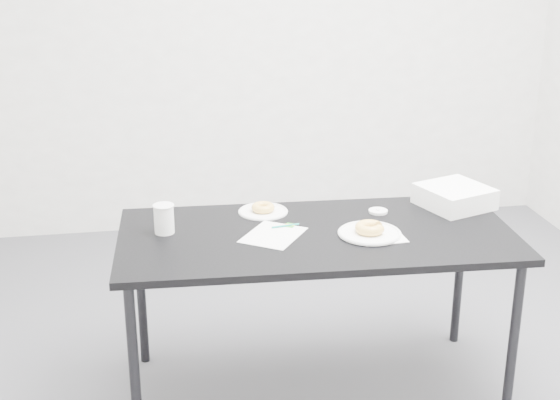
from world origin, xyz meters
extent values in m
plane|color=#4D4D52|center=(0.00, 0.00, 0.00)|extent=(4.00, 4.00, 0.00)
cube|color=white|center=(0.00, 2.00, 1.35)|extent=(4.00, 0.02, 2.70)
cube|color=black|center=(0.03, 0.01, 0.71)|extent=(1.62, 0.81, 0.03)
cylinder|color=black|center=(-0.71, -0.27, 0.35)|extent=(0.04, 0.04, 0.70)
cylinder|color=black|center=(-0.69, 0.35, 0.35)|extent=(0.04, 0.04, 0.70)
cylinder|color=black|center=(0.76, -0.34, 0.35)|extent=(0.04, 0.04, 0.70)
cylinder|color=black|center=(0.78, 0.29, 0.35)|extent=(0.04, 0.04, 0.70)
cube|color=white|center=(-0.14, 0.01, 0.73)|extent=(0.31, 0.32, 0.00)
cube|color=green|center=(-0.06, 0.10, 0.73)|extent=(0.06, 0.06, 0.00)
cylinder|color=#0B8173|center=(-0.08, 0.09, 0.73)|extent=(0.12, 0.03, 0.01)
cube|color=white|center=(0.28, -0.07, 0.73)|extent=(0.19, 0.19, 0.00)
cylinder|color=white|center=(0.24, -0.05, 0.73)|extent=(0.25, 0.25, 0.01)
torus|color=gold|center=(0.24, -0.05, 0.75)|extent=(0.13, 0.13, 0.04)
cylinder|color=white|center=(-0.15, 0.27, 0.73)|extent=(0.21, 0.21, 0.01)
torus|color=gold|center=(-0.15, 0.27, 0.75)|extent=(0.13, 0.13, 0.03)
cylinder|color=silver|center=(-0.57, 0.11, 0.79)|extent=(0.08, 0.08, 0.12)
cylinder|color=white|center=(0.34, 0.19, 0.73)|extent=(0.08, 0.08, 0.01)
cube|color=white|center=(0.69, 0.21, 0.77)|extent=(0.34, 0.34, 0.09)
camera|label=1|loc=(-0.60, -2.83, 1.91)|focal=50.00mm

